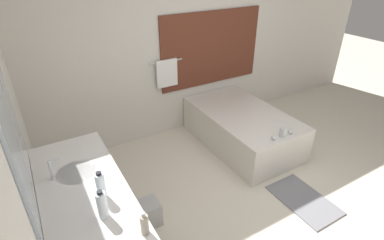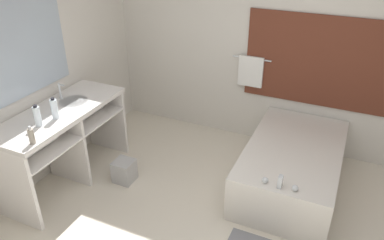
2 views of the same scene
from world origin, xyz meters
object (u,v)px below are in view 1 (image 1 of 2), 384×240
(water_bottle_2, at_px, (102,205))
(waste_bin, at_px, (149,213))
(bathtub, at_px, (242,126))
(water_bottle_1, at_px, (101,186))
(soap_dispenser, at_px, (144,224))

(water_bottle_2, height_order, waste_bin, water_bottle_2)
(bathtub, height_order, water_bottle_2, water_bottle_2)
(water_bottle_1, bearing_deg, bathtub, 26.46)
(water_bottle_1, bearing_deg, waste_bin, 40.55)
(bathtub, xyz_separation_m, water_bottle_2, (-2.29, -1.31, 0.74))
(bathtub, distance_m, water_bottle_1, 2.62)
(water_bottle_1, distance_m, soap_dispenser, 0.48)
(water_bottle_2, bearing_deg, soap_dispenser, -55.13)
(water_bottle_1, height_order, water_bottle_2, water_bottle_1)
(water_bottle_2, bearing_deg, waste_bin, 48.86)
(bathtub, bearing_deg, waste_bin, -158.07)
(bathtub, height_order, soap_dispenser, soap_dispenser)
(water_bottle_1, relative_size, waste_bin, 0.86)
(soap_dispenser, bearing_deg, waste_bin, 69.12)
(soap_dispenser, height_order, waste_bin, soap_dispenser)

